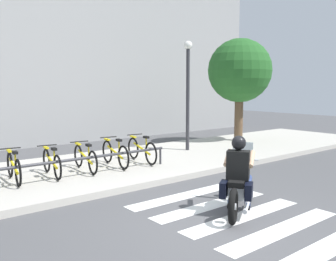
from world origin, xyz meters
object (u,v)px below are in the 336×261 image
(motorcycle, at_px, (239,187))
(bicycle_5, at_px, (142,150))
(bicycle_1, at_px, (14,167))
(bicycle_4, at_px, (115,153))
(tree_near_rack, at_px, (240,71))
(bike_rack, at_px, (79,160))
(street_lamp, at_px, (188,85))
(bicycle_2, at_px, (52,162))
(bicycle_3, at_px, (85,158))
(rider, at_px, (239,168))

(motorcycle, xyz_separation_m, bicycle_5, (0.72, 4.19, 0.05))
(bicycle_1, height_order, bicycle_4, bicycle_4)
(bicycle_4, relative_size, tree_near_rack, 0.40)
(bicycle_4, relative_size, bicycle_5, 0.99)
(bike_rack, bearing_deg, bicycle_5, 14.10)
(bike_rack, xyz_separation_m, street_lamp, (4.59, 1.24, 1.77))
(bicycle_2, distance_m, bicycle_3, 0.88)
(bicycle_3, height_order, bicycle_5, bicycle_5)
(bicycle_3, bearing_deg, bike_rack, -128.51)
(bicycle_4, xyz_separation_m, street_lamp, (3.27, 0.69, 1.84))
(rider, xyz_separation_m, bicycle_5, (0.79, 4.23, -0.31))
(bicycle_1, relative_size, street_lamp, 0.42)
(street_lamp, xyz_separation_m, tree_near_rack, (3.12, 0.40, 0.57))
(bicycle_1, height_order, street_lamp, street_lamp)
(bicycle_2, height_order, bicycle_5, bicycle_5)
(bicycle_5, bearing_deg, bicycle_1, 179.99)
(bicycle_1, bearing_deg, rider, -57.09)
(bicycle_3, relative_size, street_lamp, 0.44)
(bicycle_1, bearing_deg, bicycle_4, -0.01)
(bicycle_5, bearing_deg, bicycle_3, 179.97)
(rider, distance_m, bicycle_5, 4.32)
(motorcycle, height_order, bicycle_1, motorcycle)
(motorcycle, distance_m, street_lamp, 6.09)
(bicycle_3, xyz_separation_m, tree_near_rack, (7.27, 1.09, 2.42))
(motorcycle, xyz_separation_m, bicycle_2, (-1.92, 4.19, 0.03))
(motorcycle, relative_size, bicycle_5, 1.05)
(bicycle_1, xyz_separation_m, bike_rack, (1.32, -0.55, 0.08))
(bicycle_3, xyz_separation_m, bike_rack, (-0.44, -0.56, 0.09))
(motorcycle, height_order, bicycle_2, motorcycle)
(motorcycle, bearing_deg, rider, -149.05)
(motorcycle, height_order, bicycle_3, motorcycle)
(rider, bearing_deg, bicycle_5, 79.43)
(rider, height_order, bike_rack, rider)
(bicycle_2, relative_size, tree_near_rack, 0.38)
(rider, bearing_deg, motorcycle, 30.95)
(bicycle_3, relative_size, bicycle_5, 0.98)
(bike_rack, distance_m, tree_near_rack, 8.22)
(bicycle_5, xyz_separation_m, bike_rack, (-2.21, -0.55, 0.07))
(motorcycle, bearing_deg, bicycle_5, 80.22)
(bicycle_5, bearing_deg, motorcycle, -99.78)
(bicycle_5, distance_m, bike_rack, 2.28)
(bike_rack, bearing_deg, rider, -68.94)
(bicycle_3, distance_m, street_lamp, 4.60)
(street_lamp, bearing_deg, tree_near_rack, 7.31)
(bike_rack, bearing_deg, bicycle_4, 22.72)
(motorcycle, relative_size, bicycle_4, 1.06)
(bicycle_1, relative_size, tree_near_rack, 0.38)
(motorcycle, distance_m, bike_rack, 3.93)
(motorcycle, bearing_deg, bicycle_4, 92.18)
(rider, xyz_separation_m, tree_near_rack, (6.30, 5.32, 2.09))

